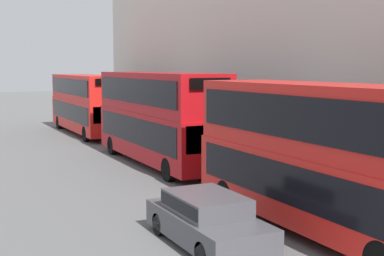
# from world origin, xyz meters

# --- Properties ---
(bus_leading) EXTENTS (2.59, 10.15, 4.31)m
(bus_leading) POSITION_xyz_m (1.60, 5.41, 2.37)
(bus_leading) COLOR red
(bus_leading) RESTS_ON ground
(bus_second_in_queue) EXTENTS (2.59, 10.92, 4.50)m
(bus_second_in_queue) POSITION_xyz_m (1.60, 17.65, 2.48)
(bus_second_in_queue) COLOR #A80F14
(bus_second_in_queue) RESTS_ON ground
(bus_third_in_queue) EXTENTS (2.59, 11.23, 4.19)m
(bus_third_in_queue) POSITION_xyz_m (1.60, 31.08, 2.32)
(bus_third_in_queue) COLOR red
(bus_third_in_queue) RESTS_ON ground
(car_dark_sedan) EXTENTS (1.87, 4.31, 1.38)m
(car_dark_sedan) POSITION_xyz_m (-1.80, 5.97, 0.73)
(car_dark_sedan) COLOR #47474C
(car_dark_sedan) RESTS_ON ground
(pedestrian) EXTENTS (0.36, 0.36, 1.70)m
(pedestrian) POSITION_xyz_m (4.24, 30.66, 0.79)
(pedestrian) COLOR #26262D
(pedestrian) RESTS_ON ground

